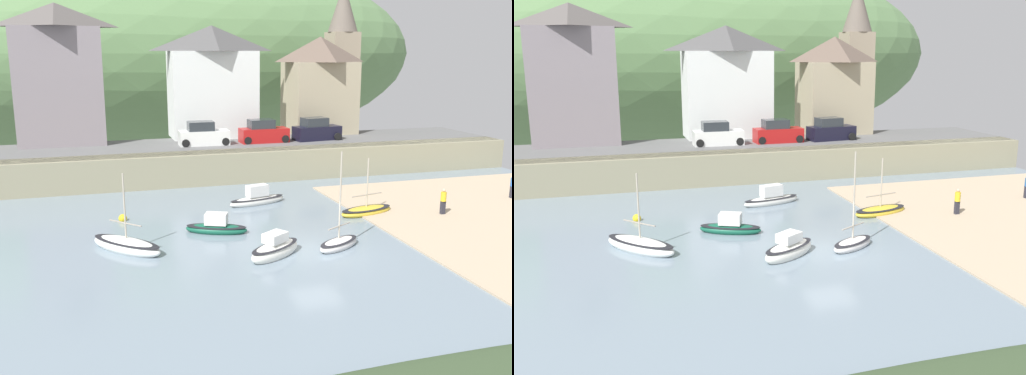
# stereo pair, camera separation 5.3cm
# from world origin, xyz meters

# --- Properties ---
(ground) EXTENTS (48.00, 41.00, 0.61)m
(ground) POSITION_xyz_m (1.40, -9.56, 0.16)
(ground) COLOR gray
(quay_seawall) EXTENTS (48.00, 9.40, 2.40)m
(quay_seawall) POSITION_xyz_m (0.00, 17.50, 1.36)
(quay_seawall) COLOR gray
(quay_seawall) RESTS_ON ground
(hillside_backdrop) EXTENTS (80.00, 44.00, 27.86)m
(hillside_backdrop) POSITION_xyz_m (-4.70, 55.20, 9.75)
(hillside_backdrop) COLOR #5F8652
(hillside_backdrop) RESTS_ON ground
(waterfront_building_left) EXTENTS (7.17, 5.64, 11.38)m
(waterfront_building_left) POSITION_xyz_m (-12.79, 25.20, 8.17)
(waterfront_building_left) COLOR gray
(waterfront_building_left) RESTS_ON ground
(waterfront_building_centre) EXTENTS (7.88, 4.41, 9.76)m
(waterfront_building_centre) POSITION_xyz_m (0.12, 25.20, 7.38)
(waterfront_building_centre) COLOR silver
(waterfront_building_centre) RESTS_ON ground
(waterfront_building_right) EXTENTS (6.35, 5.35, 8.90)m
(waterfront_building_right) POSITION_xyz_m (10.42, 25.20, 6.94)
(waterfront_building_right) COLOR tan
(waterfront_building_right) RESTS_ON ground
(church_with_spire) EXTENTS (3.00, 3.00, 14.31)m
(church_with_spire) POSITION_xyz_m (14.45, 29.20, 9.78)
(church_with_spire) COLOR gray
(church_with_spire) RESTS_ON ground
(motorboat_with_cabin) EXTENTS (4.23, 2.00, 1.46)m
(motorboat_with_cabin) POSITION_xyz_m (-0.24, 9.89, 0.35)
(motorboat_with_cabin) COLOR silver
(motorboat_with_cabin) RESTS_ON ground
(sailboat_tall_mast) EXTENTS (3.94, 4.13, 4.24)m
(sailboat_tall_mast) POSITION_xyz_m (-9.25, 2.95, 0.28)
(sailboat_tall_mast) COLOR white
(sailboat_tall_mast) RESTS_ON ground
(sailboat_far_left) EXTENTS (3.68, 2.49, 1.25)m
(sailboat_far_left) POSITION_xyz_m (-4.19, 4.62, 0.30)
(sailboat_far_left) COLOR #13543C
(sailboat_far_left) RESTS_ON ground
(dinghy_open_wooden) EXTENTS (4.01, 2.22, 3.68)m
(dinghy_open_wooden) POSITION_xyz_m (5.64, 5.66, 0.21)
(dinghy_open_wooden) COLOR gold
(dinghy_open_wooden) RESTS_ON ground
(rowboat_small_beached) EXTENTS (3.46, 2.82, 1.46)m
(rowboat_small_beached) POSITION_xyz_m (-2.24, -0.01, 0.37)
(rowboat_small_beached) COLOR white
(rowboat_small_beached) RESTS_ON ground
(sailboat_blue_trim) EXTENTS (2.98, 2.28, 5.21)m
(sailboat_blue_trim) POSITION_xyz_m (1.31, 0.25, 0.26)
(sailboat_blue_trim) COLOR silver
(sailboat_blue_trim) RESTS_ON ground
(parked_car_near_slipway) EXTENTS (4.13, 1.82, 1.95)m
(parked_car_near_slipway) POSITION_xyz_m (-1.70, 20.70, 3.20)
(parked_car_near_slipway) COLOR white
(parked_car_near_slipway) RESTS_ON ground
(parked_car_by_wall) EXTENTS (4.13, 1.82, 1.95)m
(parked_car_by_wall) POSITION_xyz_m (3.50, 20.70, 3.20)
(parked_car_by_wall) COLOR #AC1717
(parked_car_by_wall) RESTS_ON ground
(parked_car_end_of_row) EXTENTS (4.27, 2.17, 1.95)m
(parked_car_end_of_row) POSITION_xyz_m (8.35, 20.70, 3.20)
(parked_car_end_of_row) COLOR black
(parked_car_end_of_row) RESTS_ON ground
(person_on_slipway) EXTENTS (0.34, 0.34, 1.62)m
(person_on_slipway) POSITION_xyz_m (10.01, 4.00, 0.98)
(person_on_slipway) COLOR #282833
(person_on_slipway) RESTS_ON ground
(mooring_buoy) EXTENTS (0.50, 0.50, 0.50)m
(mooring_buoy) POSITION_xyz_m (-9.10, 8.44, 0.15)
(mooring_buoy) COLOR yellow
(mooring_buoy) RESTS_ON ground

